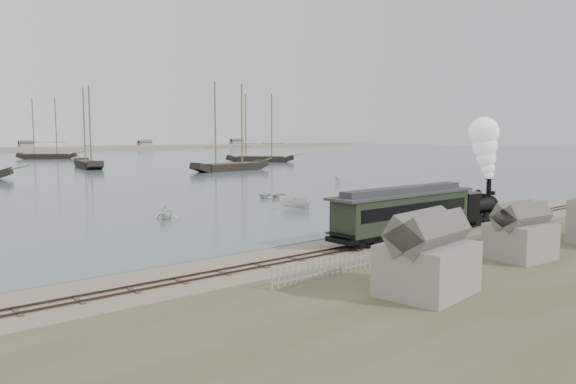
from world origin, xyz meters
TOP-DOWN VIEW (x-y plane):
  - ground at (0.00, 0.00)m, footprint 600.00×600.00m
  - rail_track at (0.00, -2.00)m, footprint 120.00×1.80m
  - picket_fence_west at (-6.50, -7.00)m, footprint 19.00×0.10m
  - picket_fence_east at (12.50, -7.50)m, footprint 15.00×0.10m
  - shed_left at (-10.00, -13.00)m, footprint 5.00×4.00m
  - shed_mid at (2.00, -12.00)m, footprint 4.00×3.50m
  - locomotive at (14.03, -2.00)m, footprint 7.93×2.96m
  - passenger_coach at (1.82, -2.00)m, footprint 15.48×2.99m
  - beached_dinghy at (1.56, 0.63)m, footprint 2.84×3.77m
  - rowboat_1 at (-8.36, 19.91)m, footprint 3.42×3.49m
  - rowboat_2 at (6.43, 17.19)m, footprint 4.13×3.38m
  - rowboat_3 at (11.41, 27.25)m, footprint 3.58×4.41m
  - rowboat_4 at (27.23, 13.71)m, footprint 3.83×4.08m
  - rowboat_5 at (35.39, 39.21)m, footprint 3.48×3.72m
  - schooner_3 at (15.80, 106.18)m, footprint 7.40×19.15m
  - schooner_4 at (37.04, 75.35)m, footprint 20.43×6.45m
  - schooner_5 at (64.58, 100.59)m, footprint 17.70×16.72m
  - schooner_8 at (22.39, 160.25)m, footprint 17.81×13.12m

SIDE VIEW (x-z plane):
  - ground at x=0.00m, z-range 0.00..0.00m
  - picket_fence_west at x=-6.50m, z-range -0.60..0.60m
  - picket_fence_east at x=12.50m, z-range -0.60..0.60m
  - shed_left at x=-10.00m, z-range -2.05..2.05m
  - shed_mid at x=2.00m, z-range -1.80..1.80m
  - rail_track at x=0.00m, z-range -0.04..0.12m
  - beached_dinghy at x=1.56m, z-range 0.00..0.74m
  - rowboat_3 at x=11.41m, z-range 0.06..0.86m
  - rowboat_1 at x=-8.36m, z-range 0.06..1.46m
  - rowboat_5 at x=35.39m, z-range 0.06..1.49m
  - rowboat_2 at x=6.43m, z-range 0.06..1.59m
  - rowboat_4 at x=27.23m, z-range 0.06..1.78m
  - passenger_coach at x=1.82m, z-range 0.48..4.24m
  - locomotive at x=14.03m, z-range -0.39..9.49m
  - schooner_3 at x=15.80m, z-range 0.06..20.06m
  - schooner_4 at x=37.04m, z-range 0.06..20.06m
  - schooner_5 at x=64.58m, z-range 0.06..20.06m
  - schooner_8 at x=22.39m, z-range 0.06..20.06m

